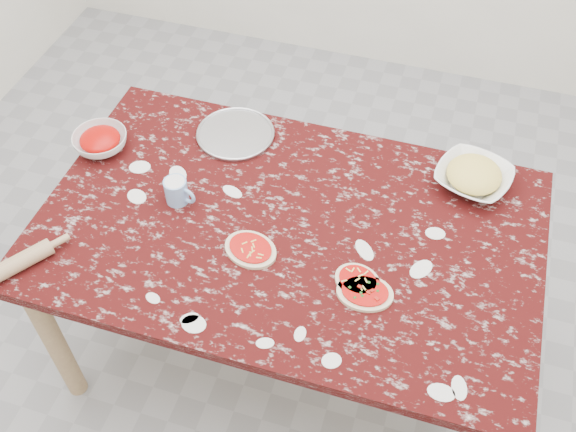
% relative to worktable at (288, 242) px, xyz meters
% --- Properties ---
extents(ground, '(4.00, 4.00, 0.00)m').
position_rel_worktable_xyz_m(ground, '(0.00, 0.00, -0.67)').
color(ground, gray).
extents(worktable, '(1.60, 1.00, 0.75)m').
position_rel_worktable_xyz_m(worktable, '(0.00, 0.00, 0.00)').
color(worktable, black).
rests_on(worktable, ground).
extents(pizza_tray, '(0.33, 0.33, 0.01)m').
position_rel_worktable_xyz_m(pizza_tray, '(-0.31, 0.35, 0.09)').
color(pizza_tray, '#B2B2B7').
rests_on(pizza_tray, worktable).
extents(sauce_bowl, '(0.24, 0.24, 0.06)m').
position_rel_worktable_xyz_m(sauce_bowl, '(-0.74, 0.15, 0.11)').
color(sauce_bowl, white).
rests_on(sauce_bowl, worktable).
extents(cheese_bowl, '(0.30, 0.30, 0.06)m').
position_rel_worktable_xyz_m(cheese_bowl, '(0.54, 0.36, 0.11)').
color(cheese_bowl, white).
rests_on(cheese_bowl, worktable).
extents(flour_mug, '(0.11, 0.08, 0.09)m').
position_rel_worktable_xyz_m(flour_mug, '(-0.38, -0.00, 0.13)').
color(flour_mug, '#82ACE2').
rests_on(flour_mug, worktable).
extents(pizza_left, '(0.20, 0.18, 0.02)m').
position_rel_worktable_xyz_m(pizza_left, '(-0.08, -0.13, 0.09)').
color(pizza_left, beige).
rests_on(pizza_left, worktable).
extents(pizza_mid, '(0.18, 0.16, 0.02)m').
position_rel_worktable_xyz_m(pizza_mid, '(0.26, -0.15, 0.09)').
color(pizza_mid, beige).
rests_on(pizza_mid, worktable).
extents(pizza_right, '(0.18, 0.14, 0.02)m').
position_rel_worktable_xyz_m(pizza_right, '(0.29, -0.18, 0.09)').
color(pizza_right, beige).
rests_on(pizza_right, worktable).
extents(rolling_pin, '(0.19, 0.25, 0.05)m').
position_rel_worktable_xyz_m(rolling_pin, '(-0.74, -0.42, 0.11)').
color(rolling_pin, tan).
rests_on(rolling_pin, worktable).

